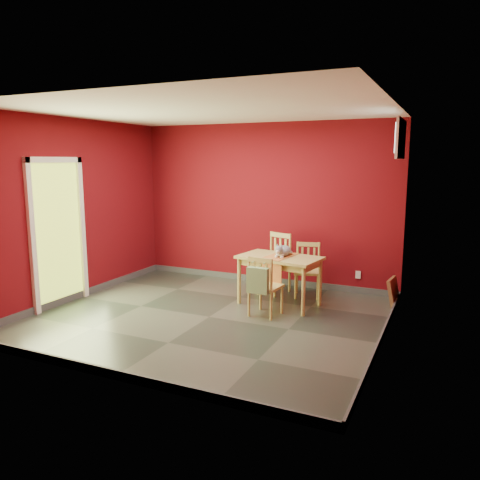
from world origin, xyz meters
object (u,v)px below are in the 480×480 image
at_px(dining_table, 280,262).
at_px(chair_far_right, 308,269).
at_px(chair_near, 264,285).
at_px(tote_bag, 258,280).
at_px(picture_frame, 393,292).
at_px(chair_far_left, 275,262).
at_px(cat, 283,249).

xyz_separation_m(dining_table, chair_far_right, (0.25, 0.59, -0.21)).
height_order(dining_table, chair_far_right, chair_far_right).
xyz_separation_m(chair_near, tote_bag, (-0.01, -0.21, 0.12)).
distance_m(chair_far_right, tote_bag, 1.39).
relative_size(tote_bag, picture_frame, 1.00).
xyz_separation_m(dining_table, tote_bag, (-0.03, -0.76, -0.09)).
distance_m(chair_far_left, picture_frame, 1.85).
distance_m(chair_far_right, chair_near, 1.18).
relative_size(chair_far_right, cat, 1.94).
bearing_deg(tote_bag, picture_frame, 42.49).
height_order(chair_far_right, chair_near, chair_near).
bearing_deg(chair_far_left, tote_bag, -78.69).
bearing_deg(tote_bag, chair_far_right, 78.69).
relative_size(chair_far_right, chair_near, 1.00).
height_order(dining_table, tote_bag, tote_bag).
xyz_separation_m(tote_bag, picture_frame, (1.55, 1.42, -0.34)).
bearing_deg(cat, chair_far_right, 83.74).
bearing_deg(picture_frame, chair_near, -141.71).
distance_m(dining_table, chair_near, 0.59).
distance_m(cat, picture_frame, 1.72).
relative_size(chair_far_left, cat, 2.20).
xyz_separation_m(chair_far_left, chair_far_right, (0.55, -0.02, -0.06)).
xyz_separation_m(chair_far_right, picture_frame, (1.28, 0.06, -0.22)).
height_order(chair_far_right, tote_bag, chair_far_right).
distance_m(dining_table, tote_bag, 0.77).
bearing_deg(chair_near, chair_far_right, 77.34).
bearing_deg(chair_far_right, chair_near, -102.66).
bearing_deg(chair_far_left, chair_near, -76.18).
bearing_deg(picture_frame, chair_far_right, -177.34).
height_order(chair_far_right, cat, cat).
bearing_deg(chair_far_right, chair_far_left, 177.74).
bearing_deg(chair_near, dining_table, 88.73).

